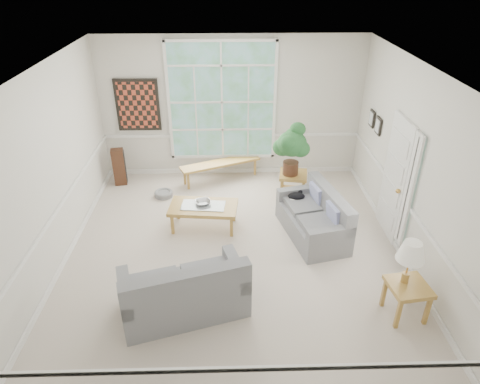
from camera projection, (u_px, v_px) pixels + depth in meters
name	position (u px, v px, depth m)	size (l,w,h in m)	color
floor	(234.00, 253.00, 7.12)	(5.50, 6.00, 0.01)	beige
ceiling	(233.00, 71.00, 5.64)	(5.50, 6.00, 0.02)	white
wall_back	(232.00, 108.00, 8.99)	(5.50, 0.02, 3.00)	silver
wall_front	(239.00, 326.00, 3.77)	(5.50, 0.02, 3.00)	silver
wall_left	(48.00, 175.00, 6.31)	(0.02, 6.00, 3.00)	silver
wall_right	(416.00, 170.00, 6.44)	(0.02, 6.00, 3.00)	silver
window_back	(222.00, 102.00, 8.88)	(2.30, 0.08, 2.40)	white
entry_door	(394.00, 178.00, 7.19)	(0.08, 0.90, 2.10)	white
door_sidelight	(409.00, 191.00, 6.59)	(0.08, 0.26, 1.90)	white
wall_art	(138.00, 105.00, 8.85)	(0.90, 0.06, 1.10)	maroon
wall_frame_near	(378.00, 126.00, 7.94)	(0.04, 0.26, 0.32)	black
wall_frame_far	(371.00, 119.00, 8.29)	(0.04, 0.26, 0.32)	black
loveseat_right	(313.00, 215.00, 7.37)	(0.80, 1.55, 0.84)	slate
loveseat_front	(183.00, 284.00, 5.78)	(1.67, 0.87, 0.91)	slate
coffee_table	(204.00, 216.00, 7.68)	(1.19, 0.65, 0.45)	#AB8039
pewter_bowl	(203.00, 202.00, 7.61)	(0.32, 0.32, 0.08)	#A5A5AA
window_bench	(221.00, 171.00, 9.32)	(1.76, 0.34, 0.41)	#AB8039
end_table	(293.00, 185.00, 8.61)	(0.53, 0.53, 0.53)	#AB8039
houseplant	(292.00, 150.00, 8.20)	(0.61, 0.61, 1.05)	#23592A
side_table	(405.00, 300.00, 5.79)	(0.51, 0.51, 0.53)	#AB8039
table_lamp	(409.00, 262.00, 5.57)	(0.37, 0.37, 0.63)	white
pet_bed	(164.00, 194.00, 8.74)	(0.38, 0.38, 0.11)	slate
floor_speaker	(119.00, 167.00, 9.04)	(0.25, 0.20, 0.80)	#412416
cat	(297.00, 196.00, 7.77)	(0.31, 0.22, 0.15)	black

